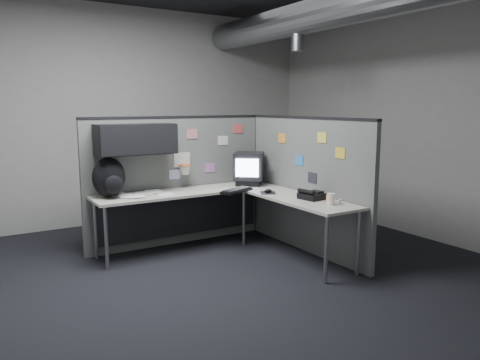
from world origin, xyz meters
TOP-DOWN VIEW (x-y plane):
  - room at (0.56, 0.00)m, footprint 5.62×5.62m
  - partition_back at (-0.25, 1.23)m, footprint 2.44×0.42m
  - partition_right at (1.10, 0.22)m, footprint 0.07×2.23m
  - desk at (0.15, 0.70)m, footprint 2.31×2.11m
  - monitor at (0.77, 0.98)m, footprint 0.52×0.52m
  - keyboard at (0.36, 0.61)m, footprint 0.48×0.33m
  - mouse at (0.65, 0.35)m, footprint 0.26×0.27m
  - phone at (0.85, -0.20)m, footprint 0.25×0.27m
  - bottles at (0.90, -0.49)m, footprint 0.13×0.15m
  - cup at (0.83, -0.54)m, footprint 0.09×0.09m
  - papers at (-0.68, 1.05)m, footprint 0.72×0.50m
  - backpack at (-1.03, 1.06)m, footprint 0.43×0.42m

SIDE VIEW (x-z plane):
  - desk at x=0.15m, z-range 0.25..0.98m
  - papers at x=-0.68m, z-range 0.73..0.75m
  - mouse at x=0.65m, z-range 0.72..0.77m
  - keyboard at x=0.36m, z-range 0.73..0.77m
  - bottles at x=0.90m, z-range 0.72..0.80m
  - phone at x=0.85m, z-range 0.72..0.83m
  - cup at x=0.83m, z-range 0.73..0.85m
  - partition_right at x=1.10m, z-range 0.00..1.63m
  - monitor at x=0.77m, z-range 0.74..1.16m
  - backpack at x=-1.03m, z-range 0.72..1.18m
  - partition_back at x=-0.25m, z-range 0.18..1.81m
  - room at x=0.56m, z-range 0.49..3.71m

